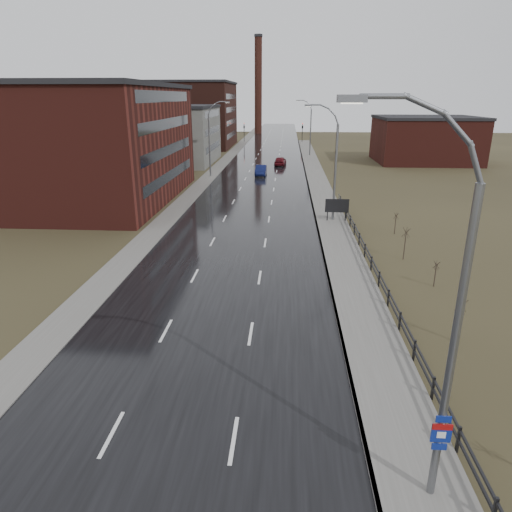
# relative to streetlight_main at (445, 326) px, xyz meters

# --- Properties ---
(road) EXTENTS (14.00, 300.00, 0.06)m
(road) POSITION_rel_streetlight_main_xyz_m (-8.47, 58.00, -6.03)
(road) COLOR black
(road) RESTS_ON ground
(sidewalk_right) EXTENTS (3.20, 180.00, 0.18)m
(sidewalk_right) POSITION_rel_streetlight_main_xyz_m (0.13, 33.00, -5.97)
(sidewalk_right) COLOR #595651
(sidewalk_right) RESTS_ON ground
(curb_right) EXTENTS (0.16, 180.00, 0.18)m
(curb_right) POSITION_rel_streetlight_main_xyz_m (-1.39, 33.00, -5.97)
(curb_right) COLOR slate
(curb_right) RESTS_ON ground
(sidewalk_left) EXTENTS (2.40, 260.00, 0.12)m
(sidewalk_left) POSITION_rel_streetlight_main_xyz_m (-16.67, 58.00, -6.00)
(sidewalk_left) COLOR #595651
(sidewalk_left) RESTS_ON ground
(warehouse_near) EXTENTS (22.44, 28.56, 13.50)m
(warehouse_near) POSITION_rel_streetlight_main_xyz_m (-29.46, 43.00, 0.70)
(warehouse_near) COLOR #471914
(warehouse_near) RESTS_ON ground
(warehouse_mid) EXTENTS (16.32, 20.40, 10.50)m
(warehouse_mid) POSITION_rel_streetlight_main_xyz_m (-26.46, 76.00, -0.80)
(warehouse_mid) COLOR slate
(warehouse_mid) RESTS_ON ground
(warehouse_far) EXTENTS (26.52, 24.48, 15.50)m
(warehouse_far) POSITION_rel_streetlight_main_xyz_m (-31.47, 106.00, 1.70)
(warehouse_far) COLOR #331611
(warehouse_far) RESTS_ON ground
(building_right) EXTENTS (18.36, 16.32, 8.50)m
(building_right) POSITION_rel_streetlight_main_xyz_m (21.83, 80.00, -1.80)
(building_right) COLOR #471914
(building_right) RESTS_ON ground
(smokestack) EXTENTS (2.70, 2.70, 30.70)m
(smokestack) POSITION_rel_streetlight_main_xyz_m (-14.47, 148.00, 9.44)
(smokestack) COLOR #331611
(smokestack) RESTS_ON ground
(streetlight_main) EXTENTS (3.91, 0.29, 12.11)m
(streetlight_main) POSITION_rel_streetlight_main_xyz_m (0.00, 0.00, 0.00)
(streetlight_main) COLOR slate
(streetlight_main) RESTS_ON ground
(streetlight_right_mid) EXTENTS (3.36, 0.28, 11.35)m
(streetlight_right_mid) POSITION_rel_streetlight_main_xyz_m (0.03, 34.00, -0.22)
(streetlight_right_mid) COLOR slate
(streetlight_right_mid) RESTS_ON ground
(streetlight_left) EXTENTS (3.36, 0.28, 11.35)m
(streetlight_left) POSITION_rel_streetlight_main_xyz_m (-16.17, 60.00, -0.22)
(streetlight_left) COLOR slate
(streetlight_left) RESTS_ON ground
(streetlight_right_far) EXTENTS (3.36, 0.28, 11.35)m
(streetlight_right_far) POSITION_rel_streetlight_main_xyz_m (0.03, 88.00, -0.22)
(streetlight_right_far) COLOR slate
(streetlight_right_far) RESTS_ON ground
(guardrail) EXTENTS (0.10, 53.05, 1.10)m
(guardrail) POSITION_rel_streetlight_main_xyz_m (1.83, 16.32, -5.35)
(guardrail) COLOR black
(guardrail) RESTS_ON ground
(shrub_c) EXTENTS (0.57, 0.60, 2.39)m
(shrub_c) POSITION_rel_streetlight_main_xyz_m (4.50, 9.99, -4.79)
(shrub_c) COLOR #382D23
(shrub_c) RESTS_ON ground
(shrub_d) EXTENTS (0.43, 0.45, 1.79)m
(shrub_d) POSITION_rel_streetlight_main_xyz_m (5.54, 17.34, -5.11)
(shrub_d) COLOR #382D23
(shrub_d) RESTS_ON ground
(shrub_e) EXTENTS (0.60, 0.63, 2.54)m
(shrub_e) POSITION_rel_streetlight_main_xyz_m (4.78, 22.66, -4.71)
(shrub_e) COLOR #382D23
(shrub_e) RESTS_ON ground
(shrub_f) EXTENTS (0.49, 0.51, 2.04)m
(shrub_f) POSITION_rel_streetlight_main_xyz_m (5.59, 29.63, -4.98)
(shrub_f) COLOR #382D23
(shrub_f) RESTS_ON ground
(billboard) EXTENTS (2.35, 0.17, 2.40)m
(billboard) POSITION_rel_streetlight_main_xyz_m (0.63, 33.45, -4.41)
(billboard) COLOR black
(billboard) RESTS_ON ground
(traffic_light_left) EXTENTS (0.58, 2.73, 5.30)m
(traffic_light_left) POSITION_rel_streetlight_main_xyz_m (-16.47, 118.00, -1.46)
(traffic_light_left) COLOR black
(traffic_light_left) RESTS_ON ground
(traffic_light_right) EXTENTS (0.58, 2.73, 5.30)m
(traffic_light_right) POSITION_rel_streetlight_main_xyz_m (-0.47, 118.00, -1.46)
(traffic_light_right) COLOR black
(traffic_light_right) RESTS_ON ground
(car_near) EXTENTS (1.73, 4.86, 1.59)m
(car_near) POSITION_rel_streetlight_main_xyz_m (-8.57, 61.67, -5.26)
(car_near) COLOR #0C123E
(car_near) RESTS_ON ground
(car_far) EXTENTS (2.35, 4.93, 1.63)m
(car_far) POSITION_rel_streetlight_main_xyz_m (-5.68, 72.99, -5.25)
(car_far) COLOR #530D14
(car_far) RESTS_ON ground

